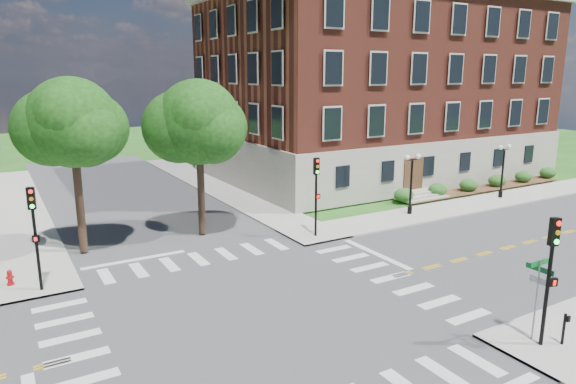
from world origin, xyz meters
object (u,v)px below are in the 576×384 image
traffic_signal_nw (34,225)px  fire_hydrant (10,278)px  traffic_signal_ne (316,187)px  traffic_signal_se (551,265)px  street_sign_pole (538,284)px  twin_lamp_west (411,180)px  twin_lamp_east (503,168)px  push_button_post (565,327)px

traffic_signal_nw → fire_hydrant: traffic_signal_nw is taller
traffic_signal_ne → fire_hydrant: (-16.42, 0.93, -2.72)m
traffic_signal_se → street_sign_pole: size_ratio=1.55×
twin_lamp_west → street_sign_pole: twin_lamp_west is taller
fire_hydrant → street_sign_pole: bearing=-43.0°
fire_hydrant → twin_lamp_east: bearing=-0.0°
street_sign_pole → fire_hydrant: street_sign_pole is taller
traffic_signal_nw → twin_lamp_east: bearing=2.2°
push_button_post → fire_hydrant: 23.61m
street_sign_pole → fire_hydrant: size_ratio=4.13×
twin_lamp_east → twin_lamp_west: bearing=-180.0°
traffic_signal_se → traffic_signal_nw: (-15.24, 14.53, 0.00)m
push_button_post → fire_hydrant: bearing=136.5°
twin_lamp_west → push_button_post: 18.08m
traffic_signal_se → push_button_post: traffic_signal_se is taller
traffic_signal_se → traffic_signal_ne: bearing=90.0°
traffic_signal_nw → push_button_post: 21.96m
twin_lamp_west → twin_lamp_east: (9.70, 0.00, 0.00)m
twin_lamp_west → street_sign_pole: (-8.38, -15.39, -0.21)m
street_sign_pole → fire_hydrant: 22.69m
fire_hydrant → twin_lamp_west: bearing=-0.1°
twin_lamp_east → street_sign_pole: 23.75m
traffic_signal_se → twin_lamp_west: bearing=61.8°
traffic_signal_se → traffic_signal_nw: same height
traffic_signal_se → traffic_signal_ne: size_ratio=1.00×
traffic_signal_ne → fire_hydrant: traffic_signal_ne is taller
traffic_signal_ne → traffic_signal_nw: 15.23m
traffic_signal_nw → street_sign_pole: traffic_signal_nw is taller
traffic_signal_nw → twin_lamp_west: (23.74, 1.31, -0.66)m
traffic_signal_nw → street_sign_pole: bearing=-42.5°
twin_lamp_east → push_button_post: (-17.50, -16.22, -1.73)m
twin_lamp_east → push_button_post: twin_lamp_east is taller
traffic_signal_ne → twin_lamp_east: size_ratio=1.13×
traffic_signal_ne → twin_lamp_west: bearing=6.1°
traffic_signal_se → street_sign_pole: traffic_signal_se is taller
traffic_signal_ne → street_sign_pole: (0.13, -14.48, -0.88)m
twin_lamp_east → fire_hydrant: bearing=180.0°
twin_lamp_east → fire_hydrant: 34.70m
street_sign_pole → fire_hydrant: bearing=137.0°
push_button_post → traffic_signal_se: bearing=151.7°
traffic_signal_ne → push_button_post: (0.71, -15.31, -2.39)m
push_button_post → street_sign_pole: bearing=125.0°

